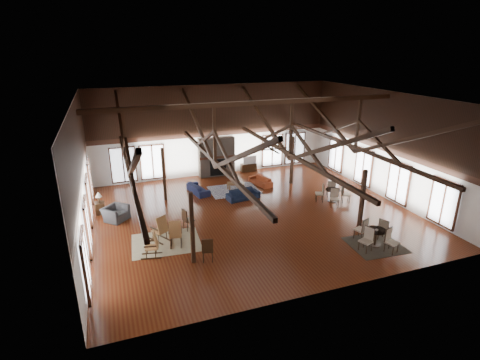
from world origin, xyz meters
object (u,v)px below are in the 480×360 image
object	(u,v)px
sofa_navy_front	(243,194)
tv_console	(249,167)
sofa_navy_left	(198,188)
coffee_table	(236,184)
sofa_orange	(261,181)
armchair	(116,213)
cafe_table_near	(376,235)
cafe_table_far	(333,193)

from	to	relation	value
sofa_navy_front	tv_console	xyz separation A→B (m)	(2.13, 4.65, -0.00)
sofa_navy_left	coffee_table	distance (m)	2.31
sofa_navy_front	sofa_orange	distance (m)	2.66
sofa_navy_left	armchair	xyz separation A→B (m)	(-4.79, -2.23, 0.09)
sofa_navy_front	cafe_table_near	bearing A→B (deg)	-70.64
sofa_orange	armchair	xyz separation A→B (m)	(-8.87, -2.29, 0.11)
armchair	tv_console	bearing A→B (deg)	-17.51
armchair	tv_console	size ratio (longest dim) A/B	1.02
coffee_table	sofa_navy_left	bearing A→B (deg)	-165.65
sofa_navy_front	sofa_orange	xyz separation A→B (m)	(1.88, 1.87, -0.02)
sofa_orange	cafe_table_near	world-z (taller)	cafe_table_near
sofa_orange	coffee_table	bearing A→B (deg)	-93.59
sofa_navy_left	cafe_table_far	bearing A→B (deg)	-131.19
sofa_orange	sofa_navy_front	bearing A→B (deg)	-58.32
sofa_orange	armchair	world-z (taller)	armchair
armchair	tv_console	distance (m)	10.43
sofa_navy_front	sofa_orange	size ratio (longest dim) A/B	1.09
sofa_navy_front	cafe_table_near	size ratio (longest dim) A/B	0.92
sofa_navy_left	tv_console	distance (m)	5.18
coffee_table	tv_console	xyz separation A→B (m)	(2.03, 3.08, -0.08)
sofa_navy_left	sofa_orange	size ratio (longest dim) A/B	1.08
sofa_navy_left	armchair	world-z (taller)	armchair
sofa_navy_left	sofa_orange	distance (m)	4.08
sofa_orange	sofa_navy_left	bearing A→B (deg)	-102.27
sofa_orange	coffee_table	size ratio (longest dim) A/B	1.46
coffee_table	sofa_navy_front	bearing A→B (deg)	-73.44
coffee_table	cafe_table_near	xyz separation A→B (m)	(3.51, -8.54, 0.17)
coffee_table	armchair	xyz separation A→B (m)	(-7.09, -1.99, 0.01)
coffee_table	sofa_orange	bearing A→B (deg)	29.81
coffee_table	tv_console	size ratio (longest dim) A/B	1.09
cafe_table_near	cafe_table_far	world-z (taller)	cafe_table_near
sofa_orange	armchair	bearing A→B (deg)	-88.65
sofa_navy_left	cafe_table_far	world-z (taller)	cafe_table_far
cafe_table_far	tv_console	bearing A→B (deg)	110.24
tv_console	cafe_table_far	bearing A→B (deg)	-69.76
sofa_navy_front	cafe_table_near	world-z (taller)	cafe_table_near
sofa_navy_front	cafe_table_near	distance (m)	7.85
sofa_orange	tv_console	bearing A→B (deg)	161.79
coffee_table	cafe_table_far	world-z (taller)	cafe_table_far
sofa_navy_front	cafe_table_near	xyz separation A→B (m)	(3.61, -6.97, 0.25)
cafe_table_far	tv_console	world-z (taller)	cafe_table_far
sofa_navy_front	sofa_navy_left	xyz separation A→B (m)	(-2.20, 1.81, -0.00)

